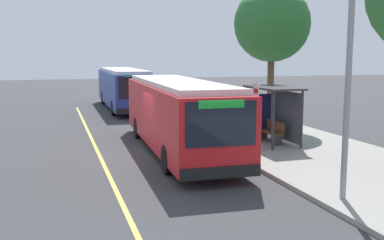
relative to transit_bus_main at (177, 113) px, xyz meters
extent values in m
plane|color=#38383A|center=(0.36, -1.01, -1.62)|extent=(120.00, 120.00, 0.00)
cube|color=gray|center=(0.36, 4.99, -1.54)|extent=(44.00, 6.40, 0.15)
cube|color=#E0D64C|center=(0.36, -3.21, -1.61)|extent=(36.00, 0.14, 0.01)
cube|color=red|center=(-0.02, -0.01, -0.07)|extent=(11.49, 2.94, 2.40)
cube|color=silver|center=(-0.02, -0.01, 1.23)|extent=(10.57, 2.66, 0.20)
cube|color=black|center=(5.70, -0.21, 0.37)|extent=(0.11, 2.17, 1.34)
cube|color=black|center=(0.03, 1.28, 0.22)|extent=(10.04, 0.39, 1.06)
cube|color=white|center=(0.03, 1.28, -1.05)|extent=(10.84, 0.40, 0.28)
cube|color=#26D83F|center=(5.71, -0.21, 0.95)|extent=(0.08, 1.40, 0.24)
cube|color=black|center=(5.72, -0.21, -1.09)|extent=(0.17, 2.50, 0.36)
cylinder|color=black|center=(3.56, 1.02, -1.12)|extent=(1.01, 0.31, 1.00)
cylinder|color=black|center=(3.48, -1.28, -1.12)|extent=(1.01, 0.31, 1.00)
cylinder|color=black|center=(-3.40, 1.26, -1.12)|extent=(1.01, 0.31, 1.00)
cylinder|color=black|center=(-3.48, -1.04, -1.12)|extent=(1.01, 0.31, 1.00)
cube|color=navy|center=(-15.74, 0.09, -0.07)|extent=(11.90, 2.69, 2.40)
cube|color=silver|center=(-15.74, 0.09, 1.23)|extent=(10.95, 2.42, 0.20)
cube|color=black|center=(-9.79, 0.03, 0.37)|extent=(0.07, 2.17, 1.34)
cube|color=black|center=(-15.73, 1.38, 0.22)|extent=(10.45, 0.16, 1.06)
cube|color=yellow|center=(-15.73, 1.39, -1.05)|extent=(11.28, 0.16, 0.28)
cube|color=#26D83F|center=(-9.79, 0.03, 0.95)|extent=(0.05, 1.40, 0.24)
cube|color=black|center=(-9.78, 0.03, -1.09)|extent=(0.11, 2.50, 0.36)
cylinder|color=black|center=(-12.05, 1.21, -1.12)|extent=(1.00, 0.29, 1.00)
cylinder|color=black|center=(-12.08, -1.10, -1.12)|extent=(1.00, 0.29, 1.00)
cylinder|color=black|center=(-19.29, 1.29, -1.12)|extent=(1.00, 0.29, 1.00)
cylinder|color=black|center=(-19.32, -1.02, -1.12)|extent=(1.00, 0.29, 1.00)
cylinder|color=#333338|center=(1.65, 4.85, -0.27)|extent=(0.10, 0.10, 2.40)
cylinder|color=#333338|center=(1.65, 3.55, -0.27)|extent=(0.10, 0.10, 2.40)
cylinder|color=#333338|center=(-0.95, 4.85, -0.27)|extent=(0.10, 0.10, 2.40)
cylinder|color=#333338|center=(-0.95, 3.55, -0.27)|extent=(0.10, 0.10, 2.40)
cube|color=#333338|center=(0.35, 4.20, 0.97)|extent=(2.90, 1.60, 0.08)
cube|color=#4C606B|center=(0.35, 4.85, -0.27)|extent=(2.47, 0.04, 2.16)
cube|color=navy|center=(-0.95, 4.20, -0.31)|extent=(0.06, 1.11, 1.82)
cube|color=brown|center=(0.09, 4.22, -1.02)|extent=(1.60, 0.44, 0.06)
cube|color=brown|center=(0.09, 4.46, -0.74)|extent=(1.60, 0.05, 0.44)
cube|color=#333338|center=(-0.63, 4.22, -1.24)|extent=(0.08, 0.40, 0.45)
cube|color=#333338|center=(0.81, 4.22, -1.24)|extent=(0.08, 0.40, 0.45)
cylinder|color=#333338|center=(2.37, 2.46, -0.07)|extent=(0.07, 0.07, 2.80)
cube|color=white|center=(2.37, 2.44, 1.03)|extent=(0.44, 0.03, 0.56)
cube|color=red|center=(2.37, 2.42, 1.03)|extent=(0.40, 0.01, 0.16)
cylinder|color=#282D47|center=(-0.75, 3.74, -1.04)|extent=(0.14, 0.14, 0.85)
cylinder|color=#282D47|center=(-0.75, 3.56, -1.04)|extent=(0.14, 0.14, 0.85)
cube|color=red|center=(-0.75, 3.65, -0.31)|extent=(0.24, 0.40, 0.62)
sphere|color=tan|center=(-0.75, 3.65, 0.11)|extent=(0.22, 0.22, 0.22)
cylinder|color=brown|center=(-4.21, 6.33, 0.51)|extent=(0.36, 0.36, 3.96)
sphere|color=#28662D|center=(-4.21, 6.33, 4.00)|extent=(4.03, 4.03, 4.03)
cylinder|color=gray|center=(7.86, 2.49, 1.73)|extent=(0.16, 0.16, 6.40)
camera|label=1|loc=(18.04, -4.86, 2.37)|focal=42.69mm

